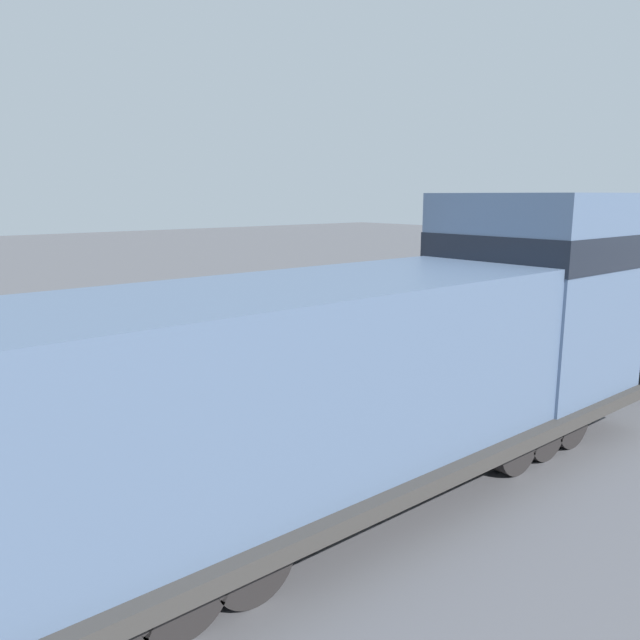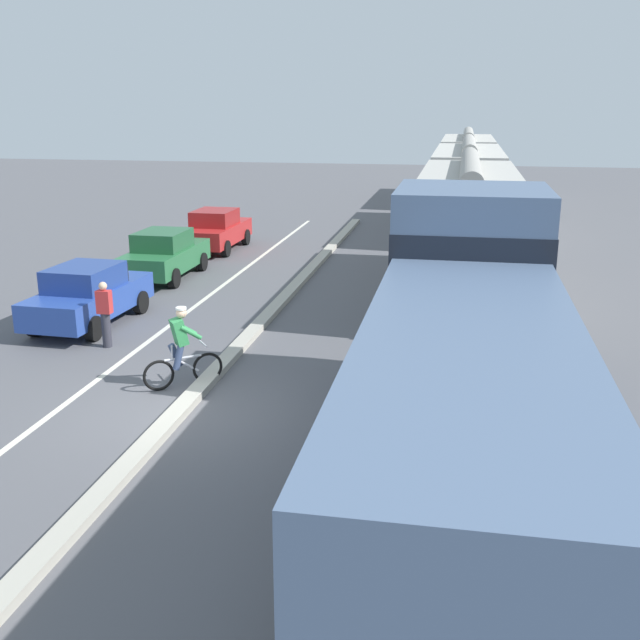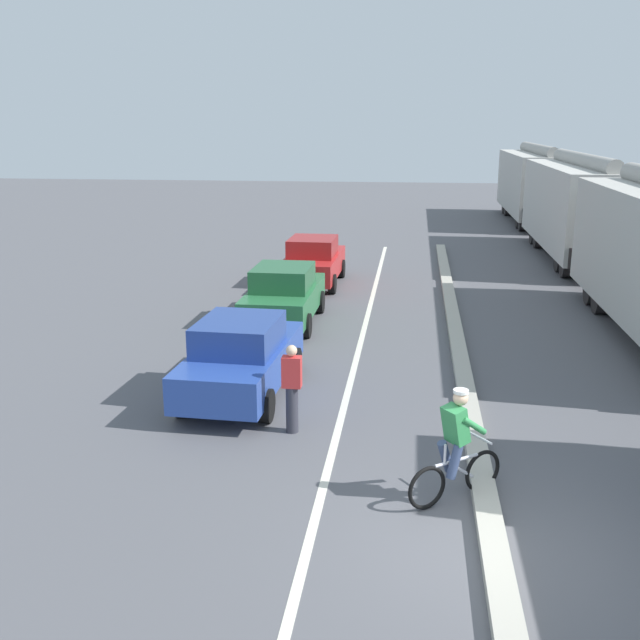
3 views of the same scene
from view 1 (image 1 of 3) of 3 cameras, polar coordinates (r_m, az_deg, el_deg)
The scene contains 9 objects.
ground_plane at distance 14.59m, azimuth -3.54°, elevation -5.26°, with size 120.00×120.00×0.00m, color #56565B.
median_curb at distance 18.64m, azimuth 11.45°, elevation -1.53°, with size 0.36×36.00×0.16m, color #B2AD9E.
lane_stripe at distance 20.20m, azimuth 6.13°, elevation -0.60°, with size 0.14×36.00×0.01m, color silver.
locomotive at distance 9.09m, azimuth 6.76°, elevation -3.84°, with size 3.10×11.61×4.20m.
parked_car_blue at distance 21.00m, azimuth 0.45°, elevation 2.17°, with size 1.97×4.27×1.62m.
parked_car_green at distance 25.00m, azimuth 10.07°, elevation 3.48°, with size 1.86×4.21×1.62m.
parked_car_red at distance 29.01m, azimuth 16.77°, elevation 4.24°, with size 1.88×4.23×1.62m.
cyclist at distance 15.51m, azimuth -0.69°, elevation -1.12°, with size 1.39×1.09×1.71m.
pedestrian_by_cars at distance 18.94m, azimuth -0.89°, elevation 1.26°, with size 0.34×0.22×1.62m.
Camera 1 is at (11.27, -8.28, 4.16)m, focal length 35.00 mm.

